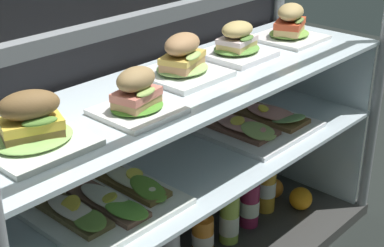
% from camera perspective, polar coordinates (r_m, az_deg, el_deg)
% --- Properties ---
extents(case_frame, '(1.45, 0.45, 0.95)m').
position_cam_1_polar(case_frame, '(1.68, -3.17, 0.61)').
color(case_frame, gray).
rests_on(case_frame, ground).
extents(riser_lower_tier, '(1.37, 0.38, 0.36)m').
position_cam_1_polar(riser_lower_tier, '(1.74, 0.00, -9.57)').
color(riser_lower_tier, silver).
rests_on(riser_lower_tier, case_base_deck).
extents(shelf_lower_glass, '(1.39, 0.40, 0.01)m').
position_cam_1_polar(shelf_lower_glass, '(1.65, 0.00, -4.16)').
color(shelf_lower_glass, silver).
rests_on(shelf_lower_glass, riser_lower_tier).
extents(riser_upper_tier, '(1.37, 0.38, 0.24)m').
position_cam_1_polar(riser_upper_tier, '(1.59, 0.00, -0.20)').
color(riser_upper_tier, silver).
rests_on(riser_upper_tier, shelf_lower_glass).
extents(shelf_upper_glass, '(1.39, 0.40, 0.01)m').
position_cam_1_polar(shelf_upper_glass, '(1.54, 0.00, 4.02)').
color(shelf_upper_glass, silver).
rests_on(shelf_upper_glass, riser_upper_tier).
extents(plated_roll_sandwich_far_right, '(0.21, 0.21, 0.12)m').
position_cam_1_polar(plated_roll_sandwich_far_right, '(1.21, -15.55, -0.41)').
color(plated_roll_sandwich_far_right, white).
rests_on(plated_roll_sandwich_far_right, shelf_upper_glass).
extents(plated_roll_sandwich_mid_left, '(0.18, 0.18, 0.11)m').
position_cam_1_polar(plated_roll_sandwich_mid_left, '(1.33, -5.48, 2.63)').
color(plated_roll_sandwich_mid_left, white).
rests_on(plated_roll_sandwich_mid_left, shelf_upper_glass).
extents(plated_roll_sandwich_far_left, '(0.21, 0.21, 0.12)m').
position_cam_1_polar(plated_roll_sandwich_far_left, '(1.55, -0.94, 6.15)').
color(plated_roll_sandwich_far_left, white).
rests_on(plated_roll_sandwich_far_left, shelf_upper_glass).
extents(plated_roll_sandwich_left_of_center, '(0.19, 0.19, 0.11)m').
position_cam_1_polar(plated_roll_sandwich_left_of_center, '(1.73, 4.47, 7.80)').
color(plated_roll_sandwich_left_of_center, white).
rests_on(plated_roll_sandwich_left_of_center, shelf_upper_glass).
extents(plated_roll_sandwich_near_right_corner, '(0.20, 0.20, 0.12)m').
position_cam_1_polar(plated_roll_sandwich_near_right_corner, '(1.93, 9.65, 9.47)').
color(plated_roll_sandwich_near_right_corner, white).
rests_on(plated_roll_sandwich_near_right_corner, shelf_upper_glass).
extents(open_sandwich_tray_left_of_center, '(0.34, 0.30, 0.06)m').
position_cam_1_polar(open_sandwich_tray_left_of_center, '(1.45, -8.37, -7.68)').
color(open_sandwich_tray_left_of_center, white).
rests_on(open_sandwich_tray_left_of_center, shelf_lower_glass).
extents(open_sandwich_tray_near_right_corner, '(0.34, 0.30, 0.06)m').
position_cam_1_polar(open_sandwich_tray_near_right_corner, '(1.85, 6.68, -0.04)').
color(open_sandwich_tray_near_right_corner, white).
rests_on(open_sandwich_tray_near_right_corner, shelf_lower_glass).
extents(juice_bottle_front_left_end, '(0.07, 0.07, 0.21)m').
position_cam_1_polar(juice_bottle_front_left_end, '(1.85, 1.07, -11.03)').
color(juice_bottle_front_left_end, orange).
rests_on(juice_bottle_front_left_end, case_base_deck).
extents(juice_bottle_back_center, '(0.07, 0.07, 0.24)m').
position_cam_1_polar(juice_bottle_back_center, '(1.92, 3.71, -9.19)').
color(juice_bottle_back_center, '#B4D14E').
rests_on(juice_bottle_back_center, case_base_deck).
extents(juice_bottle_back_right, '(0.07, 0.07, 0.22)m').
position_cam_1_polar(juice_bottle_back_right, '(2.01, 5.71, -7.84)').
color(juice_bottle_back_right, '#942048').
rests_on(juice_bottle_back_right, case_base_deck).
extents(juice_bottle_near_post, '(0.07, 0.07, 0.24)m').
position_cam_1_polar(juice_bottle_near_post, '(2.09, 7.37, -6.14)').
color(juice_bottle_near_post, gold).
rests_on(juice_bottle_near_post, case_base_deck).
extents(orange_fruit_beside_bottles, '(0.08, 0.08, 0.08)m').
position_cam_1_polar(orange_fruit_beside_bottles, '(2.15, 10.70, -7.30)').
color(orange_fruit_beside_bottles, orange).
rests_on(orange_fruit_beside_bottles, case_base_deck).
extents(orange_fruit_near_left_post, '(0.07, 0.07, 0.07)m').
position_cam_1_polar(orange_fruit_near_left_post, '(2.20, 8.07, -6.35)').
color(orange_fruit_near_left_post, orange).
rests_on(orange_fruit_near_left_post, case_base_deck).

